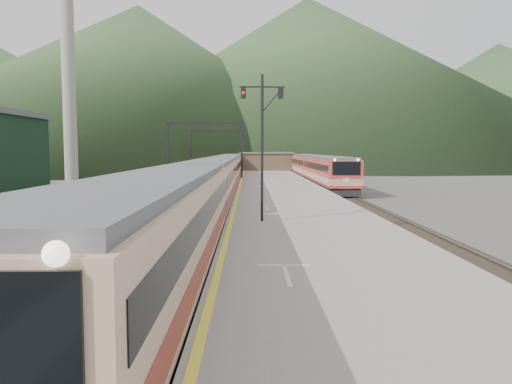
{
  "coord_description": "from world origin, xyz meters",
  "views": [
    {
      "loc": [
        2.76,
        -7.65,
        4.5
      ],
      "look_at": [
        3.15,
        21.71,
        2.0
      ],
      "focal_mm": 35.0,
      "sensor_mm": 36.0,
      "label": 1
    }
  ],
  "objects": [
    {
      "name": "hill_a",
      "position": [
        -40.0,
        190.0,
        30.0
      ],
      "size": [
        180.0,
        180.0,
        60.0
      ],
      "primitive_type": "cone",
      "color": "#2F4F25",
      "rests_on": "ground"
    },
    {
      "name": "signal_mast",
      "position": [
        3.38,
        16.6,
        5.33
      ],
      "size": [
        2.2,
        0.27,
        7.1
      ],
      "color": "black",
      "rests_on": "platform"
    },
    {
      "name": "short_signal_a",
      "position": [
        -2.63,
        8.68,
        1.46
      ],
      "size": [
        0.23,
        0.17,
        2.27
      ],
      "color": "black",
      "rests_on": "ground"
    },
    {
      "name": "station_shed",
      "position": [
        5.6,
        78.0,
        2.57
      ],
      "size": [
        9.4,
        4.4,
        3.1
      ],
      "color": "brown",
      "rests_on": "platform"
    },
    {
      "name": "second_train",
      "position": [
        11.5,
        58.2,
        2.12
      ],
      "size": [
        3.1,
        42.14,
        3.78
      ],
      "color": "#C84339",
      "rests_on": "track_second"
    },
    {
      "name": "main_train",
      "position": [
        0.0,
        39.12,
        2.12
      ],
      "size": [
        3.1,
        84.79,
        3.78
      ],
      "color": "tan",
      "rests_on": "track_main"
    },
    {
      "name": "short_signal_c",
      "position": [
        -7.81,
        15.36,
        1.46
      ],
      "size": [
        0.26,
        0.23,
        2.27
      ],
      "color": "black",
      "rests_on": "ground"
    },
    {
      "name": "short_signal_b",
      "position": [
        -3.23,
        28.59,
        1.46
      ],
      "size": [
        0.25,
        0.2,
        2.27
      ],
      "color": "black",
      "rests_on": "ground"
    },
    {
      "name": "track_second",
      "position": [
        11.5,
        40.0,
        0.07
      ],
      "size": [
        2.6,
        200.0,
        0.23
      ],
      "color": "black",
      "rests_on": "ground"
    },
    {
      "name": "track_main",
      "position": [
        0.0,
        40.0,
        0.07
      ],
      "size": [
        2.6,
        200.0,
        0.23
      ],
      "color": "black",
      "rests_on": "ground"
    },
    {
      "name": "platform",
      "position": [
        5.6,
        38.0,
        0.5
      ],
      "size": [
        8.0,
        100.0,
        1.0
      ],
      "primitive_type": "cube",
      "color": "gray",
      "rests_on": "ground"
    },
    {
      "name": "hill_b",
      "position": [
        30.0,
        230.0,
        37.5
      ],
      "size": [
        220.0,
        220.0,
        75.0
      ],
      "primitive_type": "cone",
      "color": "#2F4F25",
      "rests_on": "ground"
    },
    {
      "name": "gantry_far",
      "position": [
        -2.85,
        80.0,
        5.59
      ],
      "size": [
        9.55,
        0.25,
        8.0
      ],
      "color": "black",
      "rests_on": "ground"
    },
    {
      "name": "gantry_near",
      "position": [
        -2.85,
        55.0,
        5.59
      ],
      "size": [
        9.55,
        0.25,
        8.0
      ],
      "color": "black",
      "rests_on": "ground"
    },
    {
      "name": "track_far",
      "position": [
        -5.0,
        40.0,
        0.07
      ],
      "size": [
        2.6,
        200.0,
        0.23
      ],
      "color": "black",
      "rests_on": "ground"
    },
    {
      "name": "hill_c",
      "position": [
        110.0,
        210.0,
        25.0
      ],
      "size": [
        160.0,
        160.0,
        50.0
      ],
      "primitive_type": "cone",
      "color": "#2F4F25",
      "rests_on": "ground"
    },
    {
      "name": "smokestack",
      "position": [
        -22.0,
        62.0,
        15.0
      ],
      "size": [
        1.8,
        1.8,
        30.0
      ],
      "primitive_type": "cylinder",
      "color": "#9E998E",
      "rests_on": "ground"
    }
  ]
}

